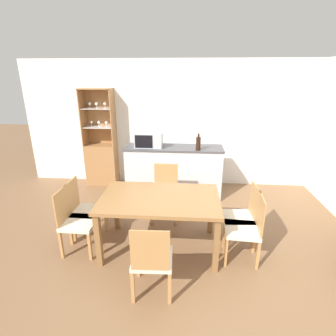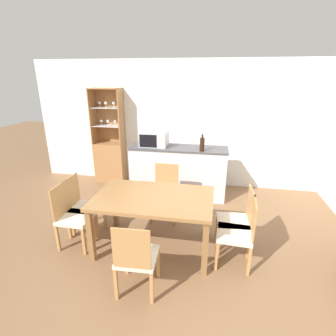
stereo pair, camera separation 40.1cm
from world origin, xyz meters
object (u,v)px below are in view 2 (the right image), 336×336
dining_chair_side_left_near (73,216)px  dining_chair_side_right_far (237,220)px  dining_chair_side_right_near (239,233)px  dining_chair_head_far (165,193)px  dining_chair_head_near (136,258)px  microwave (154,139)px  dining_chair_side_left_far (83,206)px  wine_bottle (202,144)px  dining_table (153,203)px  display_cabinet (110,155)px

dining_chair_side_left_near → dining_chair_side_right_far: bearing=98.5°
dining_chair_side_right_near → dining_chair_head_far: same height
dining_chair_head_near → dining_chair_side_right_far: bearing=38.8°
dining_chair_side_left_near → microwave: size_ratio=1.77×
dining_chair_head_near → dining_chair_side_left_far: (-1.10, 0.96, 0.00)m
dining_chair_head_far → wine_bottle: 1.10m
dining_chair_side_left_far → microwave: 1.85m
dining_table → dining_chair_side_right_far: (1.10, 0.15, -0.23)m
dining_chair_side_left_far → microwave: microwave is taller
dining_chair_head_far → dining_table: bearing=90.0°
dining_chair_side_right_near → dining_chair_head_far: (-1.10, 0.96, 0.00)m
dining_chair_side_right_near → display_cabinet: bearing=52.1°
display_cabinet → microwave: 1.30m
dining_chair_head_near → wine_bottle: wine_bottle is taller
dining_table → microwave: bearing=102.6°
dining_chair_head_near → dining_chair_side_right_near: (1.10, 0.66, 0.00)m
display_cabinet → dining_chair_head_near: bearing=-63.5°
dining_table → wine_bottle: 1.65m
dining_chair_side_right_near → dining_chair_side_left_near: bearing=93.9°
display_cabinet → dining_chair_head_near: display_cabinet is taller
dining_chair_side_left_near → microwave: (0.72, 1.85, 0.67)m
dining_chair_side_left_far → dining_chair_side_left_near: (-0.00, -0.29, 0.00)m
display_cabinet → dining_chair_side_left_far: bearing=-79.3°
display_cabinet → dining_chair_side_left_far: size_ratio=2.25×
dining_chair_head_near → dining_chair_side_right_far: size_ratio=1.00×
dining_chair_head_near → dining_chair_side_right_near: same height
dining_chair_side_right_far → dining_chair_side_left_far: same height
display_cabinet → dining_chair_side_right_near: 3.47m
dining_table → dining_chair_side_right_near: size_ratio=1.74×
dining_chair_head_far → wine_bottle: size_ratio=2.96×
dining_table → dining_chair_side_left_near: dining_chair_side_left_near is taller
dining_chair_head_near → dining_chair_head_far: same height
dining_chair_side_left_near → microwave: microwave is taller
dining_chair_head_near → dining_chair_side_right_far: same height
dining_chair_side_right_near → dining_chair_head_far: bearing=53.0°
display_cabinet → dining_chair_side_right_near: size_ratio=2.25×
dining_chair_head_far → microwave: microwave is taller
display_cabinet → dining_chair_side_right_far: bearing=-38.0°
microwave → dining_chair_head_near: bearing=-81.4°
dining_chair_side_right_far → wine_bottle: 1.61m
display_cabinet → dining_chair_head_far: 2.01m
dining_chair_head_far → wine_bottle: wine_bottle is taller
dining_chair_head_near → microwave: 2.63m
display_cabinet → dining_chair_side_right_near: display_cabinet is taller
dining_chair_head_far → dining_chair_side_left_far: bearing=31.1°
dining_chair_side_right_far → dining_chair_side_left_near: 2.22m
dining_chair_side_right_far → wine_bottle: (-0.57, 1.35, 0.66)m
dining_chair_head_near → microwave: bearing=96.3°
dining_chair_side_right_far → dining_chair_head_near: bearing=127.4°
dining_chair_head_near → dining_chair_side_left_far: 1.46m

